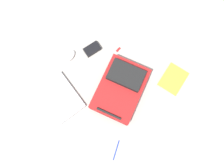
% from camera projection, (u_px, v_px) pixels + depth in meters
% --- Properties ---
extents(ground_plane, '(3.32, 3.32, 0.00)m').
position_uv_depth(ground_plane, '(112.00, 91.00, 1.76)').
color(ground_plane, gray).
extents(backpack, '(0.40, 0.50, 0.18)m').
position_uv_depth(backpack, '(121.00, 88.00, 1.69)').
color(backpack, maroon).
rests_on(backpack, ground_plane).
extents(laptop, '(0.40, 0.34, 0.03)m').
position_uv_depth(laptop, '(60.00, 98.00, 1.74)').
color(laptop, '#929296').
rests_on(laptop, ground_plane).
extents(book_red, '(0.18, 0.23, 0.01)m').
position_uv_depth(book_red, '(173.00, 79.00, 1.78)').
color(book_red, silver).
rests_on(book_red, ground_plane).
extents(computer_mouse, '(0.07, 0.10, 0.04)m').
position_uv_depth(computer_mouse, '(70.00, 55.00, 1.81)').
color(computer_mouse, silver).
rests_on(computer_mouse, ground_plane).
extents(power_brick, '(0.12, 0.15, 0.03)m').
position_uv_depth(power_brick, '(92.00, 49.00, 1.82)').
color(power_brick, black).
rests_on(power_brick, ground_plane).
extents(pen_black, '(0.06, 0.14, 0.01)m').
position_uv_depth(pen_black, '(116.00, 150.00, 1.66)').
color(pen_black, '#1933B2').
rests_on(pen_black, ground_plane).
extents(usb_stick, '(0.02, 0.05, 0.01)m').
position_uv_depth(usb_stick, '(118.00, 49.00, 1.84)').
color(usb_stick, '#B21919').
rests_on(usb_stick, ground_plane).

